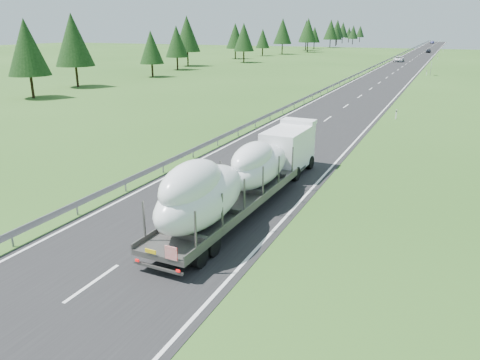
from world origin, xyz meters
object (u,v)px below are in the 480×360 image
at_px(distant_van, 399,59).
at_px(distant_car_dark, 429,51).
at_px(boat_truck, 244,173).
at_px(distant_car_blue, 432,42).
at_px(highway_sign, 431,66).

relative_size(distant_van, distant_car_dark, 1.29).
bearing_deg(distant_car_dark, boat_truck, -90.23).
bearing_deg(distant_car_blue, distant_car_dark, -86.27).
distance_m(distant_car_dark, distant_car_blue, 98.58).
bearing_deg(highway_sign, boat_truck, -93.56).
height_order(highway_sign, distant_car_dark, highway_sign).
height_order(distant_van, distant_car_blue, distant_car_blue).
bearing_deg(highway_sign, distant_car_blue, 92.75).
xyz_separation_m(boat_truck, distant_car_blue, (-3.95, 265.82, -1.32)).
bearing_deg(distant_car_blue, boat_truck, -87.54).
xyz_separation_m(distant_van, distant_car_dark, (4.69, 51.60, -0.04)).
xyz_separation_m(highway_sign, distant_van, (-9.97, 35.86, -1.08)).
distance_m(highway_sign, boat_truck, 80.01).
relative_size(highway_sign, distant_car_blue, 0.59).
distance_m(highway_sign, distant_car_dark, 87.63).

